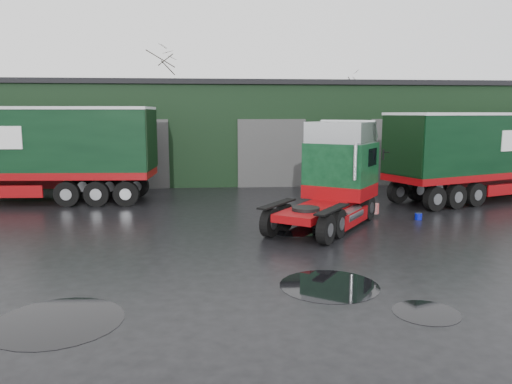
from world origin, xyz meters
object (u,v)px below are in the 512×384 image
(lorry_right, at_px, (498,155))
(hero_tractor, at_px, (323,175))
(tree_back_a, at_px, (160,109))
(tree_back_b, at_px, (337,120))
(wash_bucket, at_px, (418,216))
(warehouse, at_px, (261,130))

(lorry_right, bearing_deg, hero_tractor, -81.96)
(lorry_right, distance_m, tree_back_a, 28.48)
(lorry_right, distance_m, tree_back_b, 21.28)
(lorry_right, xyz_separation_m, tree_back_b, (-3.07, 21.00, 1.54))
(hero_tractor, relative_size, tree_back_b, 0.87)
(hero_tractor, bearing_deg, wash_bucket, 49.29)
(hero_tractor, relative_size, wash_bucket, 22.54)
(lorry_right, xyz_separation_m, wash_bucket, (-6.15, -4.80, -2.08))
(warehouse, distance_m, wash_bucket, 16.82)
(warehouse, distance_m, lorry_right, 15.64)
(warehouse, distance_m, tree_back_b, 12.82)
(tree_back_b, bearing_deg, warehouse, -128.66)
(lorry_right, height_order, tree_back_b, tree_back_b)
(wash_bucket, bearing_deg, tree_back_b, 83.19)
(warehouse, height_order, tree_back_b, tree_back_b)
(hero_tractor, xyz_separation_m, tree_back_a, (-8.65, 26.87, 2.72))
(warehouse, distance_m, tree_back_a, 12.90)
(hero_tractor, height_order, tree_back_b, tree_back_b)
(tree_back_a, relative_size, tree_back_b, 1.27)
(warehouse, xyz_separation_m, tree_back_a, (-8.00, 10.00, 1.59))
(tree_back_a, bearing_deg, tree_back_b, 0.00)
(warehouse, relative_size, hero_tractor, 4.96)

